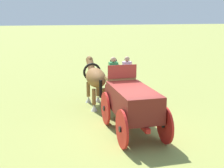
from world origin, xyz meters
TOP-DOWN VIEW (x-y plane):
  - ground_plane at (0.00, 0.00)m, footprint 220.00×220.00m
  - show_wagon at (0.18, 0.00)m, footprint 5.93×1.75m
  - draft_horse_near at (3.82, 0.69)m, footprint 3.13×0.93m
  - draft_horse_off at (3.84, -0.61)m, footprint 3.05×0.90m

SIDE VIEW (x-z plane):
  - ground_plane at x=0.00m, z-range 0.00..0.00m
  - show_wagon at x=0.18m, z-range -0.14..2.54m
  - draft_horse_off at x=3.84m, z-range 0.21..2.33m
  - draft_horse_near at x=3.82m, z-range 0.25..2.48m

